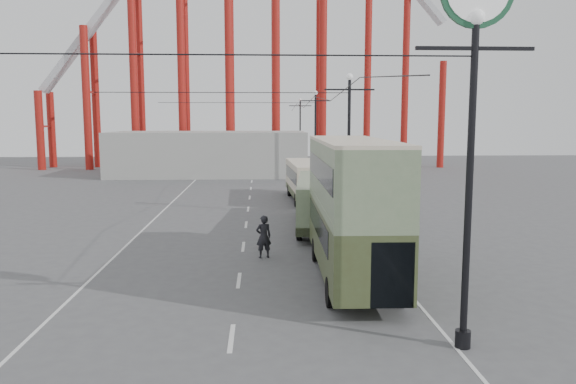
{
  "coord_description": "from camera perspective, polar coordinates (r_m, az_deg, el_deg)",
  "views": [
    {
      "loc": [
        -0.12,
        -17.97,
        6.44
      ],
      "look_at": [
        1.2,
        8.41,
        3.0
      ],
      "focal_mm": 35.0,
      "sensor_mm": 36.0,
      "label": 1
    }
  ],
  "objects": [
    {
      "name": "lamp_post_mid",
      "position": [
        36.46,
        6.19,
        4.61
      ],
      "size": [
        3.2,
        0.44,
        9.32
      ],
      "color": "black",
      "rests_on": "ground"
    },
    {
      "name": "lamp_post_near",
      "position": [
        16.09,
        18.4,
        12.12
      ],
      "size": [
        3.2,
        0.44,
        10.8
      ],
      "color": "black",
      "rests_on": "ground"
    },
    {
      "name": "lamp_post_distant",
      "position": [
        80.19,
        1.24,
        6.16
      ],
      "size": [
        3.2,
        0.44,
        9.32
      ],
      "color": "black",
      "rests_on": "ground"
    },
    {
      "name": "pedestrian",
      "position": [
        26.22,
        -2.49,
        -4.55
      ],
      "size": [
        0.83,
        0.65,
        2.01
      ],
      "primitive_type": "imported",
      "rotation": [
        0.0,
        0.0,
        3.4
      ],
      "color": "black",
      "rests_on": "ground"
    },
    {
      "name": "ground",
      "position": [
        19.09,
        -2.39,
        -12.3
      ],
      "size": [
        160.0,
        160.0,
        0.0
      ],
      "primitive_type": "plane",
      "color": "#505052",
      "rests_on": "ground"
    },
    {
      "name": "lamp_post_far",
      "position": [
        58.28,
        2.79,
        5.68
      ],
      "size": [
        3.2,
        0.44,
        9.32
      ],
      "color": "black",
      "rests_on": "ground"
    },
    {
      "name": "road_markings",
      "position": [
        38.22,
        -3.93,
        -2.29
      ],
      "size": [
        12.52,
        120.0,
        0.01
      ],
      "color": "silver",
      "rests_on": "ground"
    },
    {
      "name": "double_decker_bus",
      "position": [
        22.49,
        6.51,
        -1.01
      ],
      "size": [
        2.84,
        10.55,
        5.64
      ],
      "rotation": [
        0.0,
        0.0,
        -0.02
      ],
      "color": "#3D4525",
      "rests_on": "ground"
    },
    {
      "name": "single_decker_green",
      "position": [
        33.31,
        3.12,
        -0.85
      ],
      "size": [
        3.37,
        10.57,
        2.94
      ],
      "rotation": [
        0.0,
        0.0,
        -0.1
      ],
      "color": "slate",
      "rests_on": "ground"
    },
    {
      "name": "single_decker_cream",
      "position": [
        44.48,
        1.88,
        1.33
      ],
      "size": [
        2.85,
        9.92,
        3.06
      ],
      "rotation": [
        0.0,
        0.0,
        0.04
      ],
      "color": "beige",
      "rests_on": "ground"
    },
    {
      "name": "fairground_shed",
      "position": [
        65.35,
        -8.03,
        3.89
      ],
      "size": [
        22.0,
        10.0,
        5.0
      ],
      "primitive_type": "cube",
      "color": "#9E9E99",
      "rests_on": "ground"
    }
  ]
}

